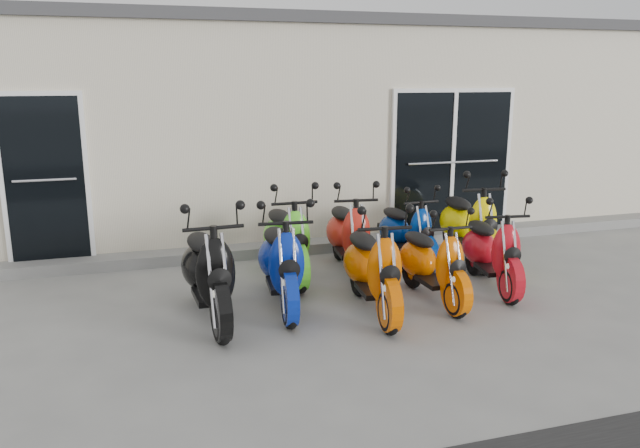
# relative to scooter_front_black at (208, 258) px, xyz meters

# --- Properties ---
(ground) EXTENTS (80.00, 80.00, 0.00)m
(ground) POSITION_rel_scooter_front_black_xyz_m (1.45, 0.22, -0.68)
(ground) COLOR gray
(ground) RESTS_ON ground
(building) EXTENTS (14.00, 6.00, 3.20)m
(building) POSITION_rel_scooter_front_black_xyz_m (1.45, 5.42, 0.92)
(building) COLOR beige
(building) RESTS_ON ground
(roof_cap) EXTENTS (14.20, 6.20, 0.16)m
(roof_cap) POSITION_rel_scooter_front_black_xyz_m (1.45, 5.42, 2.60)
(roof_cap) COLOR #3F3F42
(roof_cap) RESTS_ON building
(front_step) EXTENTS (14.00, 0.40, 0.15)m
(front_step) POSITION_rel_scooter_front_black_xyz_m (1.45, 2.24, -0.60)
(front_step) COLOR gray
(front_step) RESTS_ON ground
(door_left) EXTENTS (1.07, 0.08, 2.22)m
(door_left) POSITION_rel_scooter_front_black_xyz_m (-1.75, 2.39, 0.58)
(door_left) COLOR black
(door_left) RESTS_ON front_step
(door_right) EXTENTS (2.02, 0.08, 2.22)m
(door_right) POSITION_rel_scooter_front_black_xyz_m (4.05, 2.39, 0.58)
(door_right) COLOR black
(door_right) RESTS_ON front_step
(scooter_front_black) EXTENTS (0.76, 1.86, 1.35)m
(scooter_front_black) POSITION_rel_scooter_front_black_xyz_m (0.00, 0.00, 0.00)
(scooter_front_black) COLOR black
(scooter_front_black) RESTS_ON ground
(scooter_front_blue) EXTENTS (0.80, 1.81, 1.30)m
(scooter_front_blue) POSITION_rel_scooter_front_black_xyz_m (0.80, 0.15, -0.03)
(scooter_front_blue) COLOR navy
(scooter_front_blue) RESTS_ON ground
(scooter_front_orange_a) EXTENTS (0.78, 1.78, 1.28)m
(scooter_front_orange_a) POSITION_rel_scooter_front_black_xyz_m (1.70, -0.28, -0.04)
(scooter_front_orange_a) COLOR #D55400
(scooter_front_orange_a) RESTS_ON ground
(scooter_front_orange_b) EXTENTS (0.61, 1.58, 1.15)m
(scooter_front_orange_b) POSITION_rel_scooter_front_black_xyz_m (2.47, -0.15, -0.10)
(scooter_front_orange_b) COLOR #DA5900
(scooter_front_orange_b) RESTS_ON ground
(scooter_front_red) EXTENTS (0.83, 1.69, 1.20)m
(scooter_front_red) POSITION_rel_scooter_front_black_xyz_m (3.34, 0.04, -0.08)
(scooter_front_red) COLOR #B70F1B
(scooter_front_red) RESTS_ON ground
(scooter_back_green) EXTENTS (0.64, 1.75, 1.29)m
(scooter_back_green) POSITION_rel_scooter_front_black_xyz_m (1.12, 1.14, -0.03)
(scooter_back_green) COLOR #57D928
(scooter_back_green) RESTS_ON ground
(scooter_back_red) EXTENTS (0.80, 1.77, 1.26)m
(scooter_back_red) POSITION_rel_scooter_front_black_xyz_m (1.93, 1.16, -0.04)
(scooter_back_red) COLOR red
(scooter_back_red) RESTS_ON ground
(scooter_back_blue) EXTENTS (0.67, 1.58, 1.14)m
(scooter_back_blue) POSITION_rel_scooter_front_black_xyz_m (2.80, 1.24, -0.10)
(scooter_back_blue) COLOR navy
(scooter_back_blue) RESTS_ON ground
(scooter_back_yellow) EXTENTS (0.85, 1.87, 1.33)m
(scooter_back_yellow) POSITION_rel_scooter_front_black_xyz_m (3.65, 1.11, -0.01)
(scooter_back_yellow) COLOR #FEE700
(scooter_back_yellow) RESTS_ON ground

